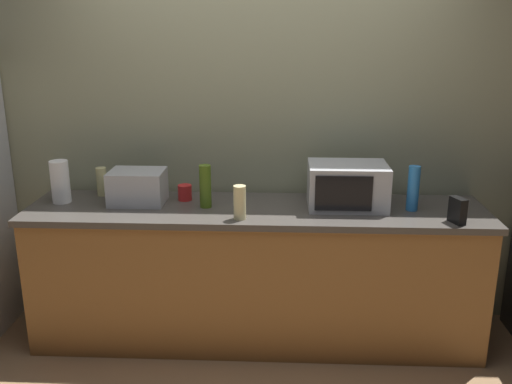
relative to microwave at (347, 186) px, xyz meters
name	(u,v)px	position (x,y,z in m)	size (l,w,h in m)	color
ground_plane	(253,371)	(-0.56, -0.45, -1.04)	(8.00, 8.00, 0.00)	#93704C
back_wall	(259,124)	(-0.56, 0.36, 0.31)	(6.40, 0.10, 2.70)	gray
counter_run	(256,274)	(-0.56, -0.05, -0.58)	(2.84, 0.64, 0.90)	brown
microwave	(347,186)	(0.00, 0.00, 0.00)	(0.48, 0.35, 0.27)	#B7BABF
toaster_oven	(138,187)	(-1.31, 0.01, -0.03)	(0.34, 0.26, 0.21)	#B7BABF
paper_towel_roll	(60,182)	(-1.80, 0.00, 0.00)	(0.12, 0.12, 0.27)	white
cordless_phone	(458,210)	(0.60, -0.27, -0.06)	(0.05, 0.11, 0.15)	black
bottle_hand_soap	(240,202)	(-0.65, -0.26, -0.03)	(0.07, 0.07, 0.20)	beige
bottle_olive_oil	(205,186)	(-0.87, -0.05, 0.00)	(0.07, 0.07, 0.27)	#4C6B19
bottle_vinegar	(102,182)	(-1.59, 0.16, -0.04)	(0.07, 0.07, 0.19)	beige
bottle_spray_cleaner	(413,188)	(0.39, -0.05, 0.00)	(0.07, 0.07, 0.28)	#338CE5
mug_red	(185,193)	(-1.03, 0.08, -0.08)	(0.09, 0.09, 0.10)	red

